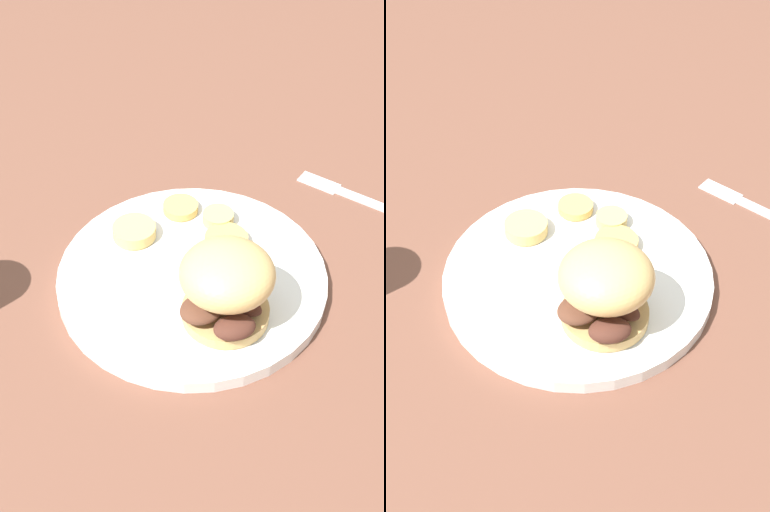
% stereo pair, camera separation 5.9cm
% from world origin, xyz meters
% --- Properties ---
extents(ground_plane, '(4.00, 4.00, 0.00)m').
position_xyz_m(ground_plane, '(0.00, 0.00, 0.00)').
color(ground_plane, brown).
extents(dinner_plate, '(0.31, 0.31, 0.02)m').
position_xyz_m(dinner_plate, '(0.00, 0.00, 0.01)').
color(dinner_plate, white).
rests_on(dinner_plate, ground_plane).
extents(sandwich, '(0.11, 0.10, 0.09)m').
position_xyz_m(sandwich, '(-0.01, 0.07, 0.07)').
color(sandwich, tan).
rests_on(sandwich, dinner_plate).
extents(potato_round_0, '(0.04, 0.04, 0.01)m').
position_xyz_m(potato_round_0, '(-0.02, -0.11, 0.02)').
color(potato_round_0, tan).
rests_on(potato_round_0, dinner_plate).
extents(potato_round_1, '(0.05, 0.05, 0.01)m').
position_xyz_m(potato_round_1, '(0.04, -0.08, 0.03)').
color(potato_round_1, '#DBB766').
rests_on(potato_round_1, dinner_plate).
extents(potato_round_2, '(0.05, 0.05, 0.01)m').
position_xyz_m(potato_round_2, '(-0.05, -0.03, 0.02)').
color(potato_round_2, tan).
rests_on(potato_round_2, dinner_plate).
extents(potato_round_3, '(0.04, 0.04, 0.01)m').
position_xyz_m(potato_round_3, '(-0.06, -0.07, 0.02)').
color(potato_round_3, '#DBB766').
rests_on(potato_round_3, dinner_plate).
extents(fork, '(0.11, 0.15, 0.00)m').
position_xyz_m(fork, '(-0.25, -0.07, 0.00)').
color(fork, silver).
rests_on(fork, ground_plane).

